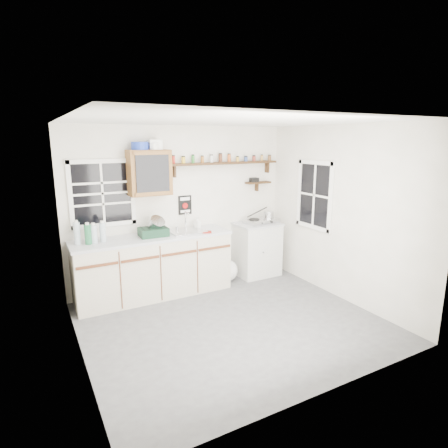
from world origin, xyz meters
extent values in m
cube|color=#4A494C|center=(0.00, 0.00, -0.01)|extent=(3.60, 3.20, 0.02)
cube|color=white|center=(0.00, 0.00, 2.51)|extent=(3.60, 3.20, 0.02)
cube|color=beige|center=(-1.81, 0.00, 1.25)|extent=(0.02, 3.20, 2.50)
cube|color=beige|center=(1.81, 0.00, 1.25)|extent=(0.02, 3.20, 2.50)
cube|color=beige|center=(0.00, 1.61, 1.25)|extent=(3.60, 0.02, 2.50)
cube|color=beige|center=(0.00, -1.61, 1.25)|extent=(3.60, 0.02, 2.50)
cube|color=#B8AC98|center=(-0.58, 1.30, 0.44)|extent=(2.27, 0.60, 0.88)
cube|color=#AAACB2|center=(-0.58, 1.30, 0.90)|extent=(2.31, 0.62, 0.04)
cube|color=#5B2E17|center=(-1.44, 0.99, 0.70)|extent=(0.53, 0.02, 0.03)
cube|color=#5B2E17|center=(-0.87, 0.99, 0.70)|extent=(0.53, 0.02, 0.03)
cube|color=#5B2E17|center=(-0.30, 0.99, 0.70)|extent=(0.53, 0.02, 0.03)
cube|color=#5B2E17|center=(0.27, 0.99, 0.70)|extent=(0.53, 0.02, 0.03)
cube|color=silver|center=(1.25, 1.33, 0.44)|extent=(0.70, 0.55, 0.88)
cube|color=#AAACB2|center=(1.25, 1.33, 0.90)|extent=(0.73, 0.57, 0.03)
cube|color=#B5B5BA|center=(-0.05, 1.30, 0.93)|extent=(0.52, 0.44, 0.03)
cylinder|color=#B5B5BA|center=(0.00, 1.46, 1.06)|extent=(0.02, 0.02, 0.28)
cylinder|color=#B5B5BA|center=(0.00, 1.40, 1.19)|extent=(0.02, 0.14, 0.02)
cube|color=brown|center=(-0.55, 1.45, 1.82)|extent=(0.60, 0.30, 0.65)
cube|color=black|center=(-0.55, 1.29, 1.82)|extent=(0.48, 0.02, 0.52)
cylinder|color=#1A35AB|center=(-0.67, 1.45, 2.21)|extent=(0.24, 0.24, 0.11)
cube|color=silver|center=(-0.45, 1.45, 2.22)|extent=(0.18, 0.15, 0.14)
cylinder|color=silver|center=(-0.48, 1.40, 2.20)|extent=(0.12, 0.12, 0.10)
cube|color=black|center=(0.73, 1.51, 1.92)|extent=(1.91, 0.18, 0.04)
cube|color=black|center=(-0.13, 1.55, 1.82)|extent=(0.03, 0.10, 0.18)
cube|color=black|center=(1.58, 1.55, 1.82)|extent=(0.03, 0.10, 0.18)
cylinder|color=red|center=(-0.15, 1.51, 1.99)|extent=(0.05, 0.05, 0.11)
cylinder|color=black|center=(-0.15, 1.51, 2.06)|extent=(0.04, 0.04, 0.02)
cylinder|color=gold|center=(0.01, 1.51, 1.99)|extent=(0.06, 0.06, 0.09)
cylinder|color=black|center=(0.01, 1.51, 2.04)|extent=(0.05, 0.05, 0.02)
cylinder|color=#267226|center=(0.17, 1.51, 2.00)|extent=(0.05, 0.05, 0.11)
cylinder|color=black|center=(0.17, 1.51, 2.06)|extent=(0.04, 0.04, 0.02)
cylinder|color=#99591E|center=(0.33, 1.51, 1.99)|extent=(0.05, 0.05, 0.09)
cylinder|color=black|center=(0.33, 1.51, 2.04)|extent=(0.05, 0.05, 0.02)
cylinder|color=silver|center=(0.49, 1.51, 1.99)|extent=(0.06, 0.06, 0.11)
cylinder|color=black|center=(0.49, 1.51, 2.05)|extent=(0.05, 0.05, 0.02)
cylinder|color=#4C2614|center=(0.65, 1.51, 2.00)|extent=(0.06, 0.06, 0.13)
cylinder|color=black|center=(0.65, 1.51, 2.07)|extent=(0.05, 0.05, 0.02)
cylinder|color=#B24C19|center=(0.80, 1.51, 2.00)|extent=(0.05, 0.05, 0.12)
cylinder|color=black|center=(0.80, 1.51, 2.06)|extent=(0.05, 0.05, 0.02)
cylinder|color=gold|center=(0.96, 1.51, 1.97)|extent=(0.05, 0.05, 0.07)
cylinder|color=black|center=(0.96, 1.51, 2.02)|extent=(0.04, 0.04, 0.02)
cylinder|color=#334C8C|center=(1.12, 1.51, 1.97)|extent=(0.06, 0.06, 0.07)
cylinder|color=black|center=(1.12, 1.51, 2.02)|extent=(0.05, 0.05, 0.02)
cylinder|color=maroon|center=(1.28, 1.51, 1.98)|extent=(0.05, 0.05, 0.08)
cylinder|color=black|center=(1.28, 1.51, 2.03)|extent=(0.05, 0.05, 0.02)
cylinder|color=#BF8C3F|center=(1.44, 1.51, 1.98)|extent=(0.05, 0.05, 0.09)
cylinder|color=black|center=(1.44, 1.51, 2.04)|extent=(0.04, 0.04, 0.02)
cylinder|color=brown|center=(1.60, 1.51, 1.98)|extent=(0.05, 0.05, 0.08)
cylinder|color=black|center=(1.60, 1.51, 2.03)|extent=(0.05, 0.05, 0.02)
cube|color=black|center=(1.38, 1.52, 1.57)|extent=(0.45, 0.15, 0.03)
cube|color=black|center=(1.38, 1.56, 1.49)|extent=(0.03, 0.08, 0.14)
cube|color=black|center=(1.30, 1.52, 1.62)|extent=(0.14, 0.10, 0.07)
cube|color=black|center=(0.05, 1.59, 1.28)|extent=(0.22, 0.01, 0.30)
cube|color=white|center=(0.05, 1.58, 1.38)|extent=(0.16, 0.00, 0.05)
cylinder|color=#A50C0C|center=(0.05, 1.58, 1.27)|extent=(0.09, 0.01, 0.09)
cube|color=white|center=(0.05, 1.58, 1.18)|extent=(0.16, 0.00, 0.04)
cube|color=black|center=(-1.20, 1.59, 1.55)|extent=(0.85, 0.02, 0.90)
cube|color=white|center=(-1.20, 1.59, 1.55)|extent=(0.93, 0.03, 0.98)
cube|color=black|center=(1.79, 0.55, 1.45)|extent=(0.02, 0.70, 1.00)
cube|color=white|center=(1.79, 0.55, 1.45)|extent=(0.03, 0.78, 1.08)
cylinder|color=#A9BBC6|center=(-1.61, 1.36, 1.07)|extent=(0.09, 0.09, 0.30)
cylinder|color=silver|center=(-1.61, 1.36, 1.23)|extent=(0.05, 0.05, 0.03)
cylinder|color=#22673E|center=(-1.48, 1.29, 1.05)|extent=(0.09, 0.09, 0.27)
cylinder|color=silver|center=(-1.48, 1.29, 1.20)|extent=(0.05, 0.05, 0.03)
cylinder|color=#A9BBC6|center=(-1.40, 1.30, 1.05)|extent=(0.09, 0.09, 0.25)
cylinder|color=silver|center=(-1.40, 1.30, 1.19)|extent=(0.05, 0.05, 0.03)
cylinder|color=#A9BBC6|center=(-1.28, 1.33, 1.05)|extent=(0.08, 0.08, 0.26)
cylinder|color=silver|center=(-1.28, 1.33, 1.20)|extent=(0.05, 0.05, 0.03)
cube|color=black|center=(-0.57, 1.30, 0.98)|extent=(0.41, 0.32, 0.12)
cylinder|color=#B5B5BA|center=(-0.52, 1.30, 1.10)|extent=(0.29, 0.31, 0.24)
imported|color=silver|center=(0.19, 1.42, 1.01)|extent=(0.10, 0.11, 0.18)
cube|color=maroon|center=(0.20, 1.10, 0.93)|extent=(0.17, 0.16, 0.02)
cube|color=#B5B5BA|center=(1.32, 1.31, 0.95)|extent=(0.61, 0.36, 0.07)
cylinder|color=black|center=(1.18, 1.31, 0.99)|extent=(0.18, 0.18, 0.01)
cylinder|color=black|center=(1.47, 1.31, 0.99)|extent=(0.18, 0.18, 0.01)
cylinder|color=#B5B5BA|center=(1.47, 1.31, 1.04)|extent=(0.18, 0.18, 0.11)
cylinder|color=black|center=(1.29, 1.39, 1.08)|extent=(0.34, 0.12, 0.18)
ellipsoid|color=white|center=(0.65, 1.27, 0.18)|extent=(0.38, 0.34, 0.40)
cone|color=white|center=(0.67, 1.27, 0.36)|extent=(0.11, 0.11, 0.11)
camera|label=1|loc=(-2.19, -3.82, 2.30)|focal=30.00mm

